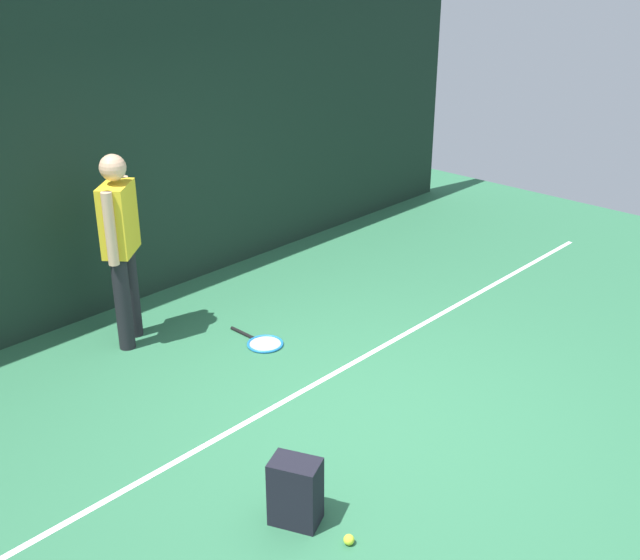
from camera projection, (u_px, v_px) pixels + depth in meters
ground_plane at (359, 416)px, 5.83m from camera, size 12.00×12.00×0.00m
back_fence at (114, 155)px, 7.11m from camera, size 10.00×0.10×2.94m
court_line at (306, 389)px, 6.17m from camera, size 9.00×0.05×0.00m
tennis_player at (121, 239)px, 6.53m from camera, size 0.45×0.42×1.70m
tennis_racket at (263, 343)px, 6.86m from camera, size 0.32×0.61×0.03m
backpack at (296, 491)px, 4.71m from camera, size 0.36×0.35×0.44m
tennis_ball_near_player at (349, 540)px, 4.58m from camera, size 0.07×0.07×0.07m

